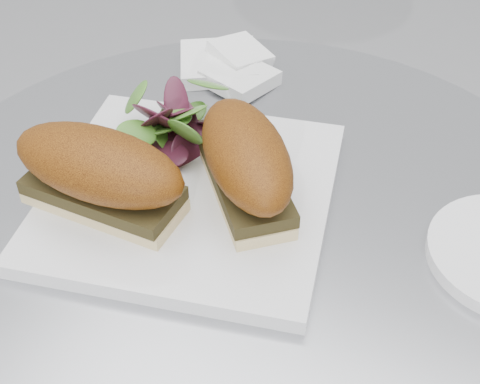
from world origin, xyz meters
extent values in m
cylinder|color=#A5A8AC|center=(0.00, 0.00, 0.72)|extent=(0.70, 0.70, 0.02)
cube|color=silver|center=(-0.06, 0.00, 0.74)|extent=(0.33, 0.33, 0.02)
cube|color=beige|center=(-0.12, -0.06, 0.75)|extent=(0.15, 0.06, 0.01)
cube|color=black|center=(-0.12, -0.06, 0.77)|extent=(0.15, 0.07, 0.01)
ellipsoid|color=#703B0A|center=(-0.12, -0.06, 0.80)|extent=(0.17, 0.08, 0.06)
cube|color=beige|center=(-0.01, 0.01, 0.75)|extent=(0.14, 0.14, 0.01)
cube|color=black|center=(-0.01, 0.01, 0.77)|extent=(0.14, 0.14, 0.01)
ellipsoid|color=#703B0A|center=(-0.01, 0.01, 0.80)|extent=(0.16, 0.17, 0.06)
camera|label=1|loc=(0.21, -0.42, 1.18)|focal=50.00mm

